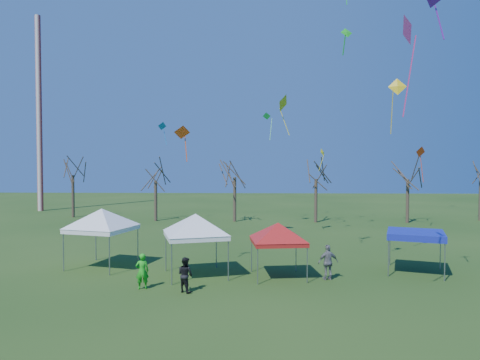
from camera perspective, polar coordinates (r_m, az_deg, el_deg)
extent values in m
plane|color=#214115|center=(21.00, 2.64, -14.35)|extent=(140.00, 140.00, 0.00)
cylinder|color=silver|center=(61.22, -25.21, 7.99)|extent=(0.70, 0.70, 25.00)
cylinder|color=#3D2D21|center=(51.94, -21.37, -2.02)|extent=(0.32, 0.32, 4.78)
cylinder|color=#3D2D21|center=(46.18, -11.17, -2.72)|extent=(0.32, 0.32, 4.28)
cylinder|color=#3D2D21|center=(44.73, -0.71, -2.61)|extent=(0.32, 0.32, 4.64)
cylinder|color=#3D2D21|center=(44.79, 10.08, -2.73)|extent=(0.32, 0.32, 4.49)
cylinder|color=#3D2D21|center=(46.96, 21.44, -2.63)|extent=(0.32, 0.32, 4.47)
cylinder|color=#3D2D21|center=(52.19, 29.38, -2.43)|extent=(0.32, 0.32, 4.23)
cylinder|color=gray|center=(25.99, -22.48, -8.93)|extent=(0.06, 0.06, 2.10)
cylinder|color=gray|center=(28.29, -18.67, -8.00)|extent=(0.06, 0.06, 2.10)
cylinder|color=gray|center=(24.27, -17.02, -9.64)|extent=(0.06, 0.06, 2.10)
cylinder|color=gray|center=(26.71, -13.47, -8.54)|extent=(0.06, 0.06, 2.10)
cube|color=white|center=(26.08, -17.94, -6.22)|extent=(3.85, 3.85, 0.25)
pyramid|color=white|center=(25.94, -17.96, -3.64)|extent=(4.31, 4.31, 1.05)
cylinder|color=gray|center=(21.70, -9.10, -11.03)|extent=(0.06, 0.06, 2.05)
cylinder|color=gray|center=(24.49, -9.86, -9.53)|extent=(0.06, 0.06, 2.05)
cylinder|color=gray|center=(22.19, -1.57, -10.72)|extent=(0.06, 0.06, 2.05)
cylinder|color=gray|center=(24.93, -3.19, -9.30)|extent=(0.06, 0.06, 2.05)
cube|color=white|center=(23.07, -5.94, -7.33)|extent=(3.87, 3.87, 0.25)
pyramid|color=white|center=(22.91, -5.95, -4.49)|extent=(4.15, 4.15, 1.03)
cylinder|color=gray|center=(21.57, 2.37, -11.45)|extent=(0.05, 0.05, 1.79)
cylinder|color=gray|center=(23.99, 1.55, -10.07)|extent=(0.05, 0.05, 1.79)
cylinder|color=gray|center=(22.04, 8.95, -11.19)|extent=(0.05, 0.05, 1.79)
cylinder|color=gray|center=(24.41, 7.48, -9.88)|extent=(0.05, 0.05, 1.79)
cube|color=#A91210|center=(22.77, 5.10, -8.17)|extent=(3.00, 3.00, 0.21)
pyramid|color=#A91210|center=(22.61, 5.11, -5.67)|extent=(3.76, 3.76, 0.89)
cylinder|color=gray|center=(24.32, 19.18, -9.84)|extent=(0.06, 0.06, 1.93)
cylinder|color=gray|center=(26.98, 19.35, -8.68)|extent=(0.06, 0.06, 1.93)
cylinder|color=gray|center=(24.41, 25.64, -9.89)|extent=(0.06, 0.06, 1.93)
cylinder|color=gray|center=(27.05, 25.15, -8.72)|extent=(0.06, 0.06, 1.93)
cube|color=#0F1A9D|center=(25.47, 22.36, -6.88)|extent=(3.67, 3.67, 0.23)
cube|color=#0F1A9D|center=(25.44, 22.37, -6.49)|extent=(3.67, 3.67, 0.12)
imported|color=green|center=(21.34, -12.91, -11.76)|extent=(0.72, 0.58, 1.70)
imported|color=black|center=(20.50, -7.31, -12.40)|extent=(1.01, 0.96, 1.64)
imported|color=slate|center=(22.86, 11.67, -10.69)|extent=(1.13, 0.65, 1.81)
cone|color=yellow|center=(41.15, 10.97, 3.66)|extent=(0.71, 0.85, 0.78)
cube|color=yellow|center=(40.89, 10.80, 2.28)|extent=(0.50, 0.35, 1.59)
cone|color=yellow|center=(27.76, 20.26, 11.63)|extent=(1.12, 0.53, 1.06)
cube|color=yellow|center=(27.48, 19.59, 8.49)|extent=(0.12, 0.64, 2.55)
cone|color=#CA2C77|center=(18.65, 21.54, 18.19)|extent=(0.45, 1.24, 1.21)
cube|color=#CA2C77|center=(18.01, 21.65, 12.71)|extent=(0.48, 0.08, 3.10)
cone|color=#1379CA|center=(44.80, -10.35, 7.11)|extent=(1.05, 0.99, 0.85)
cube|color=#1379CA|center=(44.86, -9.97, 5.71)|extent=(0.46, 0.56, 1.73)
cone|color=#19A41D|center=(23.38, 14.03, 18.56)|extent=(0.70, 0.50, 0.58)
cube|color=#19A41D|center=(23.15, 13.71, 17.08)|extent=(0.11, 0.31, 0.97)
cone|color=red|center=(42.18, 22.90, 3.50)|extent=(1.13, 0.81, 1.02)
cube|color=red|center=(42.31, 23.07, 1.42)|extent=(0.22, 0.43, 2.54)
cone|color=green|center=(43.95, 3.58, 8.52)|extent=(0.93, 0.69, 0.74)
cube|color=green|center=(43.71, 4.14, 6.77)|extent=(0.29, 0.89, 2.32)
cone|color=yellow|center=(34.25, 5.68, 10.21)|extent=(1.26, 1.61, 1.40)
cube|color=yellow|center=(34.46, 5.95, 7.73)|extent=(0.80, 0.43, 2.18)
cube|color=#6D17A7|center=(21.60, 25.05, 18.54)|extent=(0.22, 0.62, 1.67)
cone|color=#D8480B|center=(23.82, -7.75, 6.37)|extent=(1.08, 0.93, 0.76)
cube|color=#D8480B|center=(23.82, -7.23, 4.12)|extent=(0.22, 0.46, 1.42)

